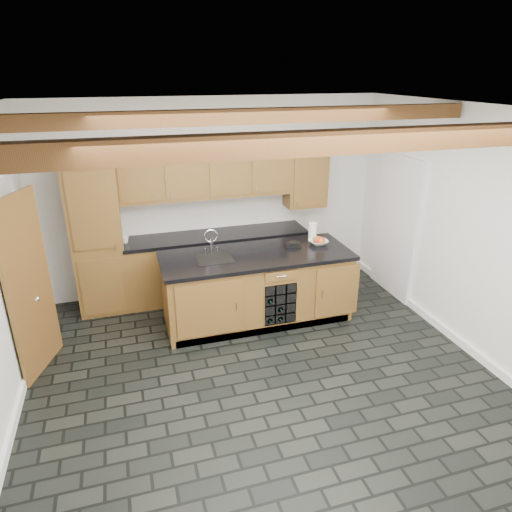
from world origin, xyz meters
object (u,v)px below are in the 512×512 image
(island, at_px, (257,287))
(fruit_bowl, at_px, (318,242))
(kitchen_scale, at_px, (293,244))
(paper_towel, at_px, (313,232))

(island, height_order, fruit_bowl, fruit_bowl)
(kitchen_scale, relative_size, fruit_bowl, 0.85)
(fruit_bowl, xyz_separation_m, paper_towel, (-0.03, 0.14, 0.10))
(kitchen_scale, bearing_deg, island, -158.59)
(fruit_bowl, relative_size, paper_towel, 0.96)
(island, xyz_separation_m, paper_towel, (0.87, 0.25, 0.59))
(fruit_bowl, bearing_deg, island, -173.41)
(kitchen_scale, xyz_separation_m, fruit_bowl, (0.36, -0.03, 0.00))
(island, relative_size, fruit_bowl, 9.96)
(fruit_bowl, bearing_deg, paper_towel, 101.62)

